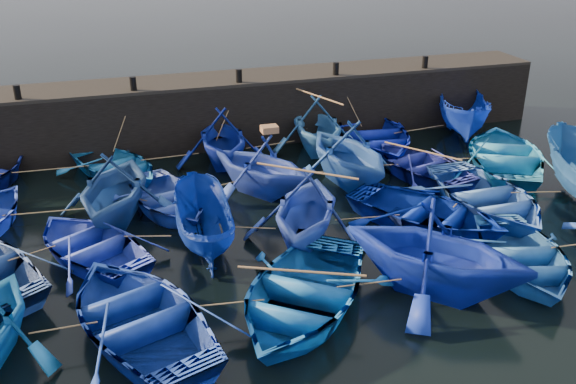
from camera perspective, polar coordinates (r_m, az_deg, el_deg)
name	(u,v)px	position (r m, az deg, el deg)	size (l,w,h in m)	color
ground	(323,261)	(17.63, 3.09, -6.16)	(120.00, 120.00, 0.00)	black
quay_wall	(235,110)	(26.44, -4.72, 7.29)	(26.00, 2.50, 2.50)	black
quay_top	(234,78)	(26.09, -4.82, 10.05)	(26.00, 2.50, 0.12)	black
bollard_0	(17,92)	(24.72, -22.94, 8.17)	(0.24, 0.24, 0.50)	black
bollard_1	(133,84)	(24.62, -13.60, 9.35)	(0.24, 0.24, 0.50)	black
bollard_2	(239,76)	(25.17, -4.38, 10.26)	(0.24, 0.24, 0.50)	black
bollard_3	(336,69)	(26.32, 4.28, 10.88)	(0.24, 0.24, 0.50)	black
bollard_4	(425,62)	(27.99, 12.09, 11.23)	(0.24, 0.24, 0.50)	black
boat_1	(115,165)	(23.53, -15.09, 2.29)	(3.13, 4.37, 0.91)	#1866B4
boat_2	(222,137)	(23.77, -5.88, 4.84)	(3.52, 4.08, 2.15)	navy
boat_3	(317,125)	(24.95, 2.56, 5.99)	(3.66, 4.25, 2.24)	#316DB8
boat_4	(374,135)	(25.67, 7.63, 5.05)	(3.96, 5.54, 1.15)	#041184
boat_5	(464,114)	(27.78, 15.35, 6.74)	(1.89, 5.03, 1.94)	#0E2CAB
boat_7	(115,187)	(19.96, -15.14, 0.47)	(3.78, 4.39, 2.31)	navy
boat_8	(168,198)	(20.54, -10.65, -0.52)	(3.15, 4.40, 0.91)	blue
boat_9	(261,164)	(21.21, -2.40, 2.52)	(3.51, 4.07, 2.14)	#243FA6
boat_10	(349,151)	(22.06, 5.40, 3.64)	(3.90, 4.53, 2.38)	#1F4C99
boat_11	(421,164)	(23.31, 11.73, 2.46)	(3.21, 4.49, 0.93)	navy
boat_12	(506,155)	(24.68, 18.79, 3.17)	(4.01, 5.61, 1.16)	#207BC8
boat_14	(90,244)	(18.31, -17.15, -4.44)	(3.14, 4.38, 0.91)	#2237BB
boat_15	(203,223)	(17.99, -7.59, -2.79)	(1.56, 4.13, 1.60)	navy
boat_16	(306,207)	(18.11, 1.61, -1.38)	(3.55, 4.11, 2.17)	#2744AF
boat_17	(427,212)	(19.58, 12.22, -1.76)	(3.52, 4.92, 1.02)	navy
boat_18	(486,196)	(21.03, 17.22, -0.36)	(3.75, 5.24, 1.09)	blue
boat_21	(139,315)	(14.90, -13.08, -10.60)	(3.77, 5.27, 1.09)	navy
boat_22	(301,293)	(15.24, 1.18, -8.96)	(3.86, 5.40, 1.12)	#0E519D
boat_23	(437,249)	(16.06, 13.11, -4.97)	(4.06, 4.71, 2.48)	#0C2498
boat_24	(523,255)	(18.03, 20.13, -5.31)	(3.22, 4.50, 0.93)	#225CAD
wooden_crate	(269,129)	(20.88, -1.66, 5.61)	(0.54, 0.42, 0.22)	#8B5F3C
mooring_ropes	(268,166)	(21.55, -1.77, 2.30)	(18.89, 11.81, 2.10)	tan
loose_oars	(342,161)	(19.94, 4.80, 2.77)	(8.99, 12.28, 1.36)	#99724C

